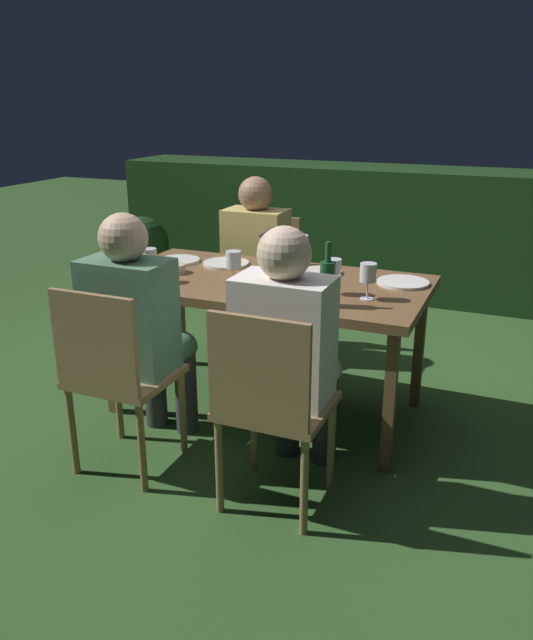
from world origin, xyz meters
TOP-DOWN VIEW (x-y plane):
  - ground_plane at (0.00, 0.00)m, footprint 16.00×16.00m
  - dining_table at (0.00, 0.00)m, footprint 1.61×0.85m
  - chair_side_left_b at (0.36, -0.82)m, footprint 0.42×0.40m
  - person_in_cream at (0.36, -0.62)m, footprint 0.38×0.47m
  - chair_side_left_a at (-0.36, -0.82)m, footprint 0.42×0.40m
  - person_in_green at (-0.36, -0.62)m, footprint 0.38×0.47m
  - chair_side_right_a at (-0.36, 0.82)m, footprint 0.42×0.40m
  - person_in_mustard at (-0.36, 0.62)m, footprint 0.38×0.47m
  - lantern_centerpiece at (0.02, 0.05)m, footprint 0.15×0.15m
  - green_bottle_on_table at (0.41, -0.29)m, footprint 0.07×0.07m
  - wine_glass_a at (-0.52, -0.26)m, footprint 0.08×0.08m
  - wine_glass_b at (0.55, -0.12)m, footprint 0.08×0.08m
  - wine_glass_c at (-0.11, -0.14)m, footprint 0.08×0.08m
  - wine_glass_d at (0.06, 0.34)m, footprint 0.08×0.08m
  - wine_glass_e at (0.38, -0.11)m, footprint 0.08×0.08m
  - plate_a at (-0.32, 0.19)m, footprint 0.25×0.25m
  - plate_b at (0.65, 0.19)m, footprint 0.26×0.26m
  - plate_c at (0.22, 0.23)m, footprint 0.21×0.21m
  - plate_d at (-0.60, 0.15)m, footprint 0.24×0.24m
  - bowl_olives at (-0.50, -0.06)m, footprint 0.11×0.11m
  - bowl_bread at (0.05, -0.27)m, footprint 0.15×0.15m
  - hedge_backdrop at (0.00, 2.44)m, footprint 4.59×0.67m
  - potted_plant_by_hedge at (-1.81, 1.58)m, footprint 0.46×0.46m

SIDE VIEW (x-z plane):
  - ground_plane at x=0.00m, z-range 0.00..0.00m
  - potted_plant_by_hedge at x=-1.81m, z-range 0.05..0.70m
  - chair_side_left_b at x=0.36m, z-range 0.05..0.92m
  - chair_side_left_a at x=-0.36m, z-range 0.05..0.92m
  - chair_side_right_a at x=-0.36m, z-range 0.05..0.92m
  - hedge_backdrop at x=0.00m, z-range 0.00..1.05m
  - person_in_cream at x=0.36m, z-range 0.06..1.21m
  - person_in_green at x=-0.36m, z-range 0.06..1.21m
  - person_in_mustard at x=-0.36m, z-range 0.06..1.21m
  - dining_table at x=0.00m, z-range 0.30..1.03m
  - plate_a at x=-0.32m, z-range 0.72..0.74m
  - plate_b at x=0.65m, z-range 0.72..0.74m
  - plate_c at x=0.22m, z-range 0.72..0.74m
  - plate_d at x=-0.60m, z-range 0.72..0.74m
  - bowl_bread at x=0.05m, z-range 0.73..0.77m
  - bowl_olives at x=-0.50m, z-range 0.73..0.77m
  - green_bottle_on_table at x=0.41m, z-range 0.69..0.98m
  - wine_glass_a at x=-0.52m, z-range 0.76..0.93m
  - wine_glass_b at x=0.55m, z-range 0.76..0.93m
  - wine_glass_c at x=-0.11m, z-range 0.76..0.93m
  - wine_glass_d at x=0.06m, z-range 0.76..0.93m
  - wine_glass_e at x=0.38m, z-range 0.76..0.93m
  - lantern_centerpiece at x=0.02m, z-range 0.74..1.00m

